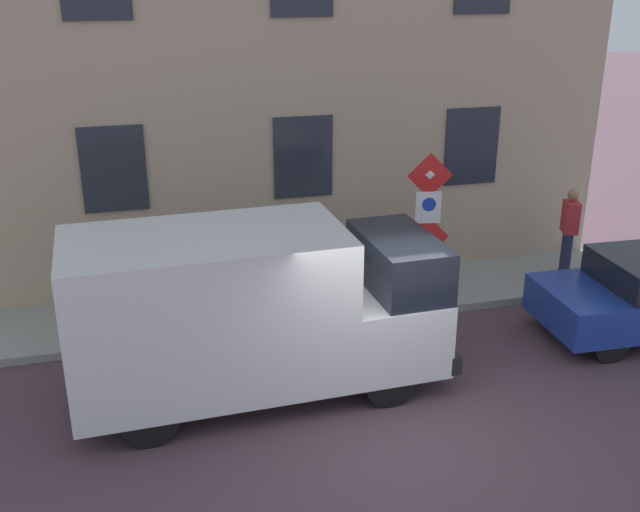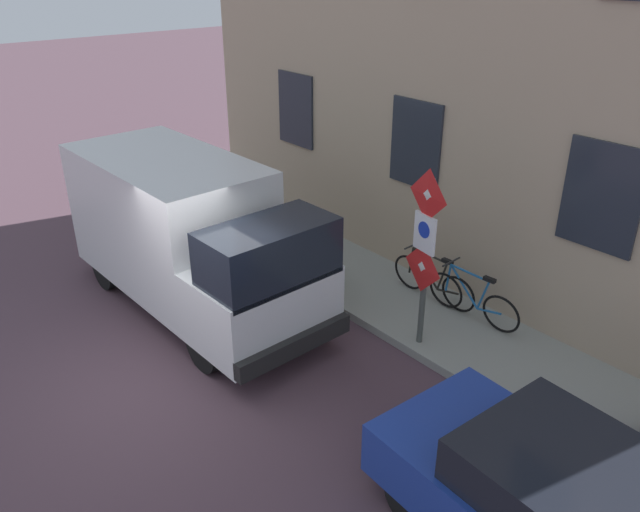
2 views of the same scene
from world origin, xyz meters
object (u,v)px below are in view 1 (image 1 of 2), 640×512
(delivery_van, at_px, (251,309))
(bicycle_black, at_px, (365,266))
(pedestrian, at_px, (569,228))
(bicycle_blue, at_px, (406,261))
(litter_bin, at_px, (282,293))
(sign_post_stacked, at_px, (428,217))

(delivery_van, distance_m, bicycle_black, 4.18)
(delivery_van, height_order, bicycle_black, delivery_van)
(bicycle_black, relative_size, pedestrian, 1.00)
(delivery_van, relative_size, bicycle_blue, 3.14)
(litter_bin, bearing_deg, bicycle_blue, -69.03)
(delivery_van, distance_m, pedestrian, 7.19)
(bicycle_black, bearing_deg, bicycle_blue, 177.63)
(bicycle_blue, bearing_deg, litter_bin, 17.42)
(bicycle_blue, height_order, pedestrian, pedestrian)
(bicycle_black, xyz_separation_m, litter_bin, (-1.02, 1.82, 0.08))
(delivery_van, bearing_deg, pedestrian, 19.22)
(litter_bin, bearing_deg, bicycle_black, -60.83)
(pedestrian, bearing_deg, sign_post_stacked, -151.25)
(sign_post_stacked, xyz_separation_m, delivery_van, (-1.90, 3.43, -0.47))
(sign_post_stacked, distance_m, bicycle_blue, 1.74)
(delivery_van, bearing_deg, bicycle_black, 46.86)
(sign_post_stacked, distance_m, pedestrian, 3.42)
(delivery_van, height_order, litter_bin, delivery_van)
(pedestrian, bearing_deg, bicycle_black, -169.87)
(bicycle_blue, bearing_deg, pedestrian, 167.45)
(bicycle_black, bearing_deg, sign_post_stacked, 119.55)
(bicycle_blue, relative_size, litter_bin, 1.91)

